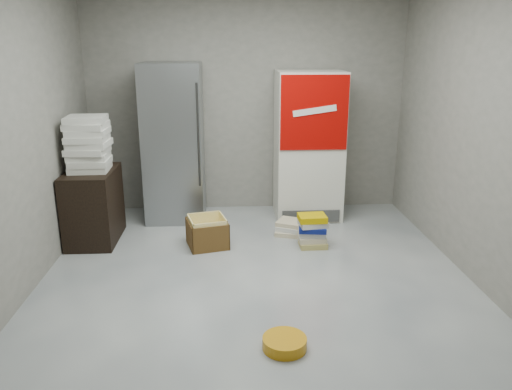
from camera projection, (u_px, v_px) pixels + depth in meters
The scene contains 10 objects.
ground at pixel (258, 296), 4.35m from camera, with size 5.00×5.00×0.00m, color #B4B4B0.
room_shell at pixel (258, 86), 3.83m from camera, with size 4.04×5.04×2.82m.
steel_fridge at pixel (174, 143), 6.06m from camera, with size 0.70×0.72×1.90m.
coke_cooler at pixel (308, 145), 6.16m from camera, with size 0.80×0.73×1.80m.
wood_shelf at pixel (94, 206), 5.48m from camera, with size 0.50×0.80×0.80m, color black.
supply_box_stack at pixel (88, 144), 5.28m from camera, with size 0.44×0.44×0.58m.
phonebook_stack_main at pixel (312, 231), 5.37m from camera, with size 0.32×0.28×0.36m.
phonebook_stack_side at pixel (293, 228), 5.74m from camera, with size 0.44×0.40×0.16m.
cardboard_box at pixel (207, 234), 5.39m from camera, with size 0.49×0.49×0.33m.
bucket_lid at pixel (285, 343), 3.59m from camera, with size 0.32×0.32×0.09m, color #C7850F.
Camera 1 is at (-0.23, -3.90, 2.11)m, focal length 35.00 mm.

